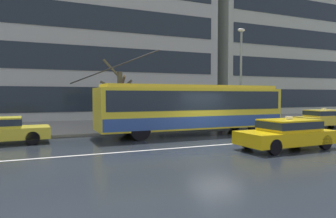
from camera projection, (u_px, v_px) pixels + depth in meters
name	position (u px, v px, depth m)	size (l,w,h in m)	color
ground_plane	(216.00, 141.00, 15.41)	(160.00, 160.00, 0.00)	#1F252C
sidewalk_slab	(153.00, 124.00, 23.92)	(80.00, 10.00, 0.14)	gray
lane_centre_line	(229.00, 144.00, 14.31)	(72.00, 0.14, 0.01)	silver
trolleybus	(192.00, 107.00, 17.81)	(12.37, 2.53, 4.78)	yellow
taxi_ahead_of_bus	(325.00, 118.00, 21.70)	(4.44, 2.02, 1.39)	yellow
taxi_oncoming_near	(287.00, 132.00, 13.05)	(4.32, 1.93, 1.39)	yellow
bus_shelter	(134.00, 101.00, 20.51)	(4.25, 1.54, 2.39)	gray
pedestrian_at_shelter	(222.00, 103.00, 23.90)	(1.36, 1.36, 1.96)	#212A45
pedestrian_approaching_curb	(219.00, 112.00, 21.50)	(0.39, 0.39, 1.67)	#544C4E
street_lamp	(241.00, 68.00, 22.09)	(0.60, 0.32, 7.00)	gray
street_tree_bare	(120.00, 96.00, 19.58)	(1.99, 2.01, 4.48)	#4F4C36
office_tower_corner_right	(263.00, 22.00, 42.49)	(21.44, 14.65, 25.24)	#ACB8A8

